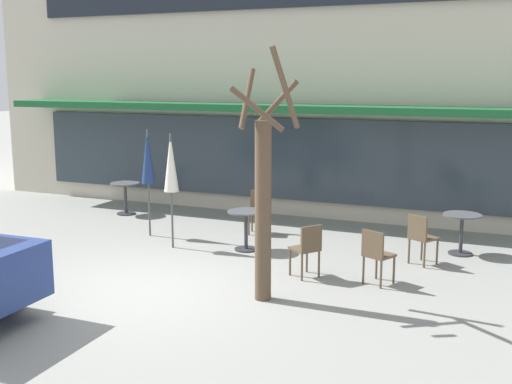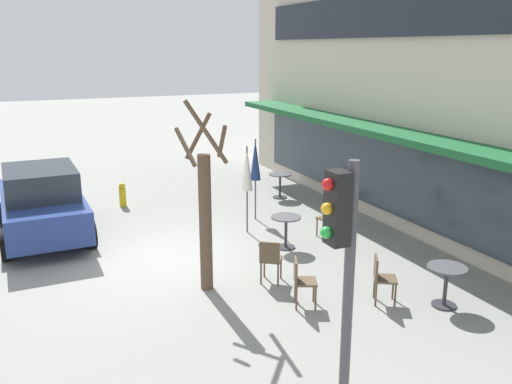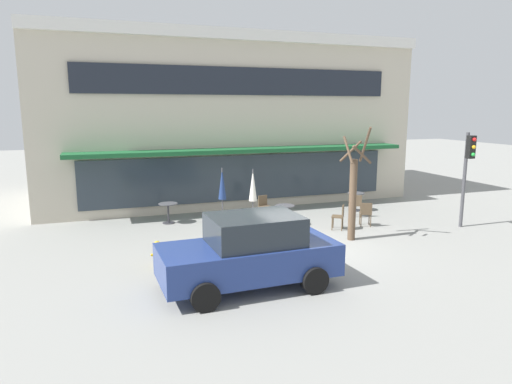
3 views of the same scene
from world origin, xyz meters
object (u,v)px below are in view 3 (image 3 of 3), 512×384
(cafe_chair_0, at_px, (356,204))
(parked_sedan, at_px, (250,252))
(street_tree, at_px, (353,193))
(fire_hydrant, at_px, (158,254))
(cafe_chair_2, at_px, (264,205))
(cafe_table_streetside, at_px, (356,199))
(cafe_table_by_tree, at_px, (285,212))
(patio_umbrella_green_folded, at_px, (222,184))
(cafe_table_near_wall, at_px, (168,210))
(cafe_chair_1, at_px, (366,212))
(traffic_light_pole, at_px, (468,164))
(cafe_chair_3, at_px, (340,215))
(patio_umbrella_cream_folded, at_px, (253,186))

(cafe_chair_0, distance_m, parked_sedan, 8.28)
(street_tree, distance_m, fire_hydrant, 6.44)
(cafe_chair_2, bearing_deg, cafe_table_streetside, -0.65)
(cafe_table_by_tree, relative_size, parked_sedan, 0.18)
(patio_umbrella_green_folded, bearing_deg, cafe_chair_2, 29.54)
(cafe_table_near_wall, distance_m, street_tree, 6.83)
(fire_hydrant, bearing_deg, cafe_chair_1, 13.08)
(traffic_light_pole, bearing_deg, cafe_chair_0, 135.97)
(patio_umbrella_green_folded, xyz_separation_m, cafe_chair_0, (5.47, 0.10, -1.10))
(cafe_chair_0, bearing_deg, fire_hydrant, -158.72)
(parked_sedan, relative_size, fire_hydrant, 6.03)
(cafe_chair_2, distance_m, traffic_light_pole, 7.49)
(patio_umbrella_green_folded, height_order, cafe_chair_0, patio_umbrella_green_folded)
(cafe_table_by_tree, bearing_deg, cafe_chair_3, -35.55)
(patio_umbrella_green_folded, distance_m, street_tree, 4.48)
(cafe_chair_3, bearing_deg, traffic_light_pole, -15.42)
(cafe_chair_1, relative_size, parked_sedan, 0.21)
(patio_umbrella_green_folded, bearing_deg, patio_umbrella_cream_folded, -34.39)
(cafe_chair_2, height_order, cafe_chair_3, same)
(cafe_chair_2, height_order, traffic_light_pole, traffic_light_pole)
(patio_umbrella_cream_folded, relative_size, cafe_chair_1, 2.47)
(cafe_chair_0, bearing_deg, street_tree, -124.12)
(cafe_table_near_wall, relative_size, parked_sedan, 0.18)
(street_tree, bearing_deg, cafe_table_streetside, 56.75)
(cafe_table_near_wall, relative_size, cafe_chair_3, 0.85)
(cafe_table_by_tree, height_order, cafe_chair_3, cafe_chair_3)
(patio_umbrella_cream_folded, height_order, parked_sedan, patio_umbrella_cream_folded)
(cafe_table_by_tree, bearing_deg, cafe_chair_0, 5.79)
(cafe_table_near_wall, distance_m, cafe_chair_1, 7.26)
(cafe_chair_2, bearing_deg, cafe_chair_1, -38.54)
(parked_sedan, bearing_deg, cafe_chair_3, 40.08)
(traffic_light_pole, bearing_deg, cafe_chair_2, 149.43)
(cafe_table_streetside, bearing_deg, cafe_table_by_tree, -160.96)
(cafe_table_by_tree, xyz_separation_m, street_tree, (1.36, -2.39, 1.04))
(cafe_table_near_wall, relative_size, street_tree, 0.21)
(cafe_table_near_wall, distance_m, patio_umbrella_cream_folded, 3.56)
(cafe_table_near_wall, relative_size, cafe_chair_2, 0.85)
(traffic_light_pole, bearing_deg, cafe_table_by_tree, 158.47)
(parked_sedan, relative_size, traffic_light_pole, 1.25)
(cafe_table_by_tree, bearing_deg, cafe_table_near_wall, 155.68)
(cafe_chair_3, height_order, parked_sedan, parked_sedan)
(patio_umbrella_green_folded, distance_m, traffic_light_pole, 8.66)
(street_tree, bearing_deg, cafe_chair_0, 55.88)
(fire_hydrant, bearing_deg, cafe_chair_2, 42.09)
(parked_sedan, bearing_deg, cafe_table_near_wall, 97.36)
(cafe_chair_1, distance_m, fire_hydrant, 7.88)
(cafe_chair_0, height_order, cafe_chair_1, same)
(cafe_table_by_tree, bearing_deg, fire_hydrant, -150.09)
(patio_umbrella_green_folded, relative_size, cafe_chair_3, 2.47)
(cafe_chair_0, relative_size, cafe_chair_3, 1.00)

